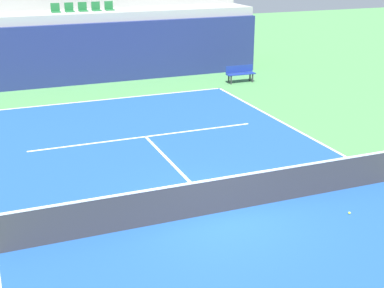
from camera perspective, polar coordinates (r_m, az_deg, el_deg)
name	(u,v)px	position (r m, az deg, el deg)	size (l,w,h in m)	color
ground_plane	(219,213)	(14.01, 2.91, -7.23)	(80.00, 80.00, 0.00)	#4C8C4C
court_surface	(219,213)	(14.01, 2.91, -7.22)	(11.00, 24.00, 0.01)	#1E4C99
baseline_far	(109,99)	(24.68, -8.72, 4.68)	(11.00, 0.10, 0.00)	white
service_line_far	(146,137)	(19.54, -4.90, 0.78)	(8.26, 0.10, 0.00)	white
centre_service_line	(176,168)	(16.70, -1.66, -2.55)	(0.10, 6.40, 0.00)	white
back_wall	(91,54)	(27.57, -10.54, 9.30)	(17.95, 0.30, 2.97)	navy
stands_tier_lower	(86,45)	(28.83, -11.12, 10.16)	(17.95, 2.40, 3.41)	#9E9E99
stands_tier_upper	(76,29)	(31.10, -12.07, 11.71)	(17.95, 2.40, 4.40)	#9E9E99
seating_row_lower	(83,9)	(28.69, -11.41, 13.79)	(3.15, 0.44, 0.44)	#1E6633
tennis_net	(220,195)	(13.79, 2.94, -5.35)	(11.08, 0.08, 1.07)	black
player_bench	(240,73)	(27.59, 5.10, 7.50)	(1.50, 0.40, 0.85)	navy
tennis_ball_1	(349,213)	(14.46, 16.22, -6.98)	(0.07, 0.07, 0.07)	#CCE033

